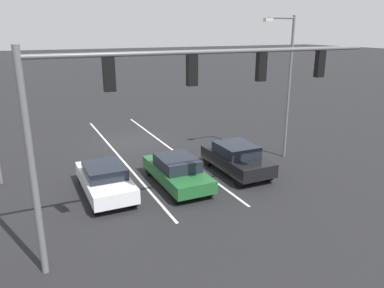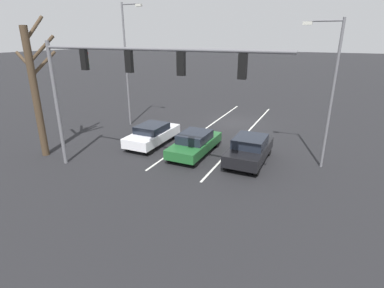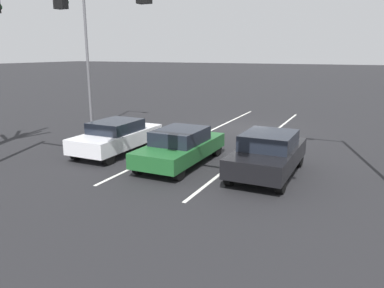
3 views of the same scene
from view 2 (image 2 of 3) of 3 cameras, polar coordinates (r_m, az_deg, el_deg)
ground_plane at (r=25.30m, az=8.26°, el=4.07°), size 240.00×240.00×0.00m
lane_stripe_left_divider at (r=22.52m, az=10.26°, el=1.96°), size 0.12×17.15×0.01m
lane_stripe_center_divider at (r=23.46m, az=2.66°, el=3.00°), size 0.12×17.15×0.01m
car_black_leftlane_front at (r=17.26m, az=10.88°, el=-0.95°), size 1.91×4.25×1.50m
car_white_rightlane_front at (r=19.93m, az=-7.52°, el=1.90°), size 1.83×4.43×1.38m
car_darkgreen_midlane_front at (r=18.14m, az=0.56°, el=0.21°), size 1.83×4.53×1.39m
traffic_signal_gantry at (r=14.45m, az=-13.85°, el=12.68°), size 12.00×0.37×6.62m
street_lamp_right_shoulder at (r=24.05m, az=-12.18°, el=15.49°), size 1.74×0.24×9.08m
street_lamp_left_shoulder at (r=16.93m, az=24.65°, el=9.99°), size 1.90×0.24×7.67m
bare_tree_near at (r=19.40m, az=-27.68°, el=9.79°), size 2.18×2.10×7.91m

